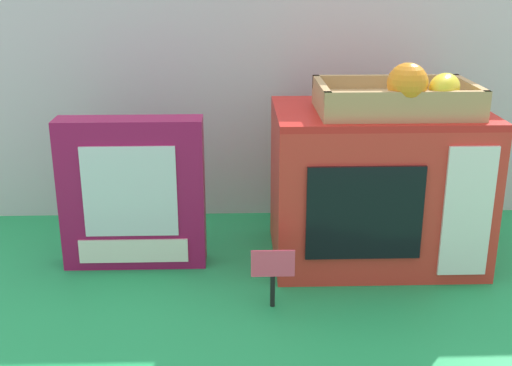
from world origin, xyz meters
name	(u,v)px	position (x,y,z in m)	size (l,w,h in m)	color
ground_plane	(306,254)	(0.00, 0.00, 0.00)	(1.70, 1.70, 0.00)	#219E54
display_back_panel	(298,68)	(0.00, 0.23, 0.32)	(1.61, 0.03, 0.64)	silver
toy_microwave	(376,185)	(0.13, -0.01, 0.14)	(0.38, 0.26, 0.28)	red
food_groups_crate	(401,98)	(0.15, -0.04, 0.31)	(0.27, 0.18, 0.09)	tan
cookie_set_box	(133,194)	(-0.32, -0.03, 0.14)	(0.26, 0.06, 0.28)	#99144C
price_sign	(273,269)	(-0.08, -0.20, 0.07)	(0.07, 0.01, 0.10)	black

